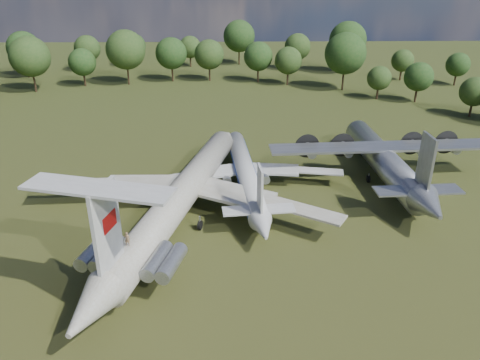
{
  "coord_description": "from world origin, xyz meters",
  "views": [
    {
      "loc": [
        11.0,
        -56.34,
        32.18
      ],
      "look_at": [
        12.24,
        0.94,
        5.0
      ],
      "focal_mm": 35.0,
      "sensor_mm": 36.0,
      "label": 1
    }
  ],
  "objects_px": {
    "an12_transport": "(383,164)",
    "person_on_il62": "(127,239)",
    "il62_airliner": "(181,200)",
    "tu104_jet": "(245,176)"
  },
  "relations": [
    {
      "from": "il62_airliner",
      "to": "tu104_jet",
      "type": "xyz_separation_m",
      "value": [
        8.94,
        9.24,
        -0.75
      ]
    },
    {
      "from": "il62_airliner",
      "to": "an12_transport",
      "type": "height_order",
      "value": "il62_airliner"
    },
    {
      "from": "il62_airliner",
      "to": "an12_transport",
      "type": "bearing_deg",
      "value": 35.95
    },
    {
      "from": "tu104_jet",
      "to": "person_on_il62",
      "type": "bearing_deg",
      "value": -123.38
    },
    {
      "from": "il62_airliner",
      "to": "tu104_jet",
      "type": "bearing_deg",
      "value": 60.64
    },
    {
      "from": "tu104_jet",
      "to": "person_on_il62",
      "type": "distance_m",
      "value": 27.8
    },
    {
      "from": "il62_airliner",
      "to": "an12_transport",
      "type": "relative_size",
      "value": 1.4
    },
    {
      "from": "il62_airliner",
      "to": "person_on_il62",
      "type": "relative_size",
      "value": 35.79
    },
    {
      "from": "il62_airliner",
      "to": "person_on_il62",
      "type": "xyz_separation_m",
      "value": [
        -3.94,
        -15.01,
        3.56
      ]
    },
    {
      "from": "an12_transport",
      "to": "person_on_il62",
      "type": "relative_size",
      "value": 25.54
    }
  ]
}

